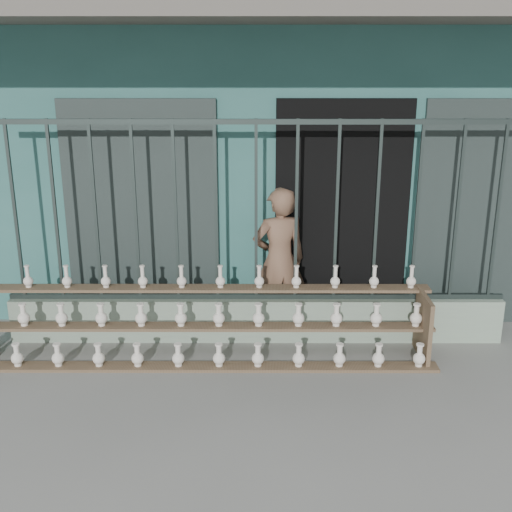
{
  "coord_description": "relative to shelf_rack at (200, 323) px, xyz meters",
  "views": [
    {
      "loc": [
        0.01,
        -4.77,
        2.85
      ],
      "look_at": [
        0.0,
        1.0,
        1.0
      ],
      "focal_mm": 45.0,
      "sensor_mm": 36.0,
      "label": 1
    }
  ],
  "objects": [
    {
      "name": "ground",
      "position": [
        0.54,
        -0.89,
        -0.36
      ],
      "size": [
        60.0,
        60.0,
        0.0
      ],
      "primitive_type": "plane",
      "color": "slate"
    },
    {
      "name": "workshop_building",
      "position": [
        0.54,
        3.34,
        1.26
      ],
      "size": [
        7.4,
        6.6,
        3.21
      ],
      "color": "#2E625D",
      "rests_on": "ground"
    },
    {
      "name": "parapet_wall",
      "position": [
        0.54,
        0.41,
        -0.14
      ],
      "size": [
        5.0,
        0.2,
        0.45
      ],
      "primitive_type": "cube",
      "color": "gray",
      "rests_on": "ground"
    },
    {
      "name": "security_fence",
      "position": [
        0.54,
        0.41,
        0.99
      ],
      "size": [
        5.0,
        0.04,
        1.8
      ],
      "color": "#283330",
      "rests_on": "parapet_wall"
    },
    {
      "name": "shelf_rack",
      "position": [
        0.0,
        0.0,
        0.0
      ],
      "size": [
        4.5,
        0.68,
        0.85
      ],
      "color": "brown",
      "rests_on": "ground"
    },
    {
      "name": "elderly_woman",
      "position": [
        0.78,
        0.67,
        0.41
      ],
      "size": [
        0.64,
        0.5,
        1.55
      ],
      "primitive_type": "imported",
      "rotation": [
        0.0,
        0.0,
        3.4
      ],
      "color": "brown",
      "rests_on": "ground"
    }
  ]
}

